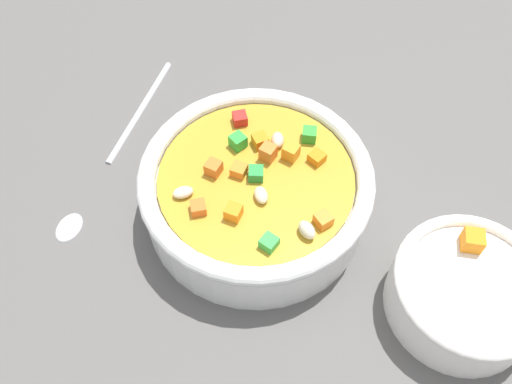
% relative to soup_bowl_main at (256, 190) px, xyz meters
% --- Properties ---
extents(ground_plane, '(1.40, 1.40, 0.02)m').
position_rel_soup_bowl_main_xyz_m(ground_plane, '(0.00, -0.00, -0.04)').
color(ground_plane, '#565451').
extents(soup_bowl_main, '(0.20, 0.20, 0.06)m').
position_rel_soup_bowl_main_xyz_m(soup_bowl_main, '(0.00, 0.00, 0.00)').
color(soup_bowl_main, white).
rests_on(soup_bowl_main, ground_plane).
extents(spoon, '(0.20, 0.15, 0.01)m').
position_rel_soup_bowl_main_xyz_m(spoon, '(0.08, -0.13, -0.03)').
color(spoon, silver).
rests_on(spoon, ground_plane).
extents(side_bowl_small, '(0.12, 0.12, 0.06)m').
position_rel_soup_bowl_main_xyz_m(side_bowl_small, '(-0.08, 0.17, -0.01)').
color(side_bowl_small, white).
rests_on(side_bowl_small, ground_plane).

